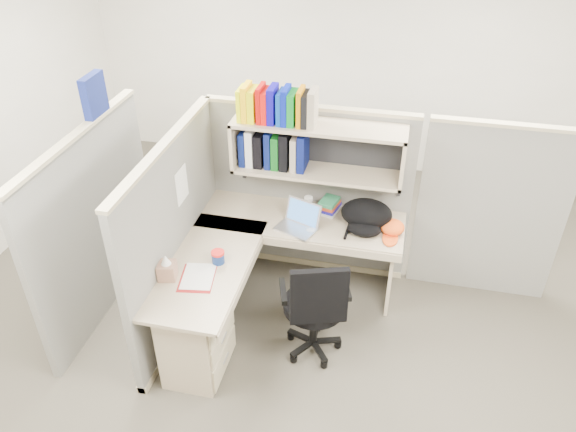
% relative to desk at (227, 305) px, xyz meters
% --- Properties ---
extents(ground, '(6.00, 6.00, 0.00)m').
position_rel_desk_xyz_m(ground, '(0.41, 0.29, -0.44)').
color(ground, '#353129').
rests_on(ground, ground).
extents(room_shell, '(6.00, 6.00, 6.00)m').
position_rel_desk_xyz_m(room_shell, '(0.41, 0.29, 1.18)').
color(room_shell, beige).
rests_on(room_shell, ground).
extents(cubicle, '(3.79, 1.84, 1.95)m').
position_rel_desk_xyz_m(cubicle, '(0.04, 0.74, 0.47)').
color(cubicle, '#5F5F5B').
rests_on(cubicle, ground).
extents(desk, '(1.74, 1.75, 0.73)m').
position_rel_desk_xyz_m(desk, '(0.00, 0.00, 0.00)').
color(desk, gray).
rests_on(desk, ground).
extents(laptop, '(0.41, 0.41, 0.23)m').
position_rel_desk_xyz_m(laptop, '(0.40, 0.69, 0.41)').
color(laptop, '#BCBBC0').
rests_on(laptop, desk).
extents(backpack, '(0.51, 0.45, 0.25)m').
position_rel_desk_xyz_m(backpack, '(0.95, 0.82, 0.42)').
color(backpack, black).
rests_on(backpack, desk).
extents(orange_cap, '(0.21, 0.24, 0.11)m').
position_rel_desk_xyz_m(orange_cap, '(1.17, 0.83, 0.35)').
color(orange_cap, '#E84D14').
rests_on(orange_cap, desk).
extents(snack_canister, '(0.10, 0.10, 0.10)m').
position_rel_desk_xyz_m(snack_canister, '(-0.09, 0.14, 0.34)').
color(snack_canister, navy).
rests_on(snack_canister, desk).
extents(tissue_box, '(0.15, 0.15, 0.20)m').
position_rel_desk_xyz_m(tissue_box, '(-0.40, -0.11, 0.39)').
color(tissue_box, '#A3745C').
rests_on(tissue_box, desk).
extents(mouse, '(0.11, 0.09, 0.04)m').
position_rel_desk_xyz_m(mouse, '(0.52, 0.70, 0.31)').
color(mouse, '#8FA6CB').
rests_on(mouse, desk).
extents(paper_cup, '(0.08, 0.08, 0.11)m').
position_rel_desk_xyz_m(paper_cup, '(0.43, 1.05, 0.34)').
color(paper_cup, silver).
rests_on(paper_cup, desk).
extents(book_stack, '(0.21, 0.25, 0.11)m').
position_rel_desk_xyz_m(book_stack, '(0.61, 1.04, 0.34)').
color(book_stack, gray).
rests_on(book_stack, desk).
extents(loose_paper, '(0.27, 0.34, 0.00)m').
position_rel_desk_xyz_m(loose_paper, '(-0.19, -0.05, 0.29)').
color(loose_paper, white).
rests_on(loose_paper, desk).
extents(task_chair, '(0.57, 0.53, 1.00)m').
position_rel_desk_xyz_m(task_chair, '(0.68, 0.06, -0.09)').
color(task_chair, black).
rests_on(task_chair, ground).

